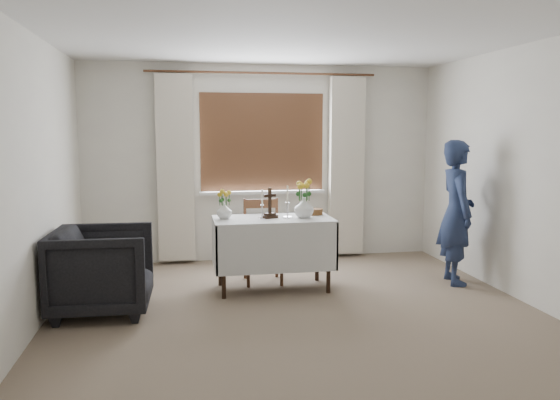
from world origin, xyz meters
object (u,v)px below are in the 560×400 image
at_px(wooden_cross, 270,203).
at_px(flower_vase_right, 304,207).
at_px(flower_vase_left, 224,211).
at_px(armchair, 103,270).
at_px(person, 456,212).
at_px(wooden_chair, 263,241).
at_px(altar_table, 273,254).

relative_size(wooden_cross, flower_vase_right, 1.47).
relative_size(wooden_cross, flower_vase_left, 1.89).
bearing_deg(armchair, person, -82.99).
distance_m(wooden_cross, flower_vase_left, 0.48).
relative_size(wooden_chair, flower_vase_left, 5.46).
relative_size(armchair, flower_vase_right, 4.09).
bearing_deg(wooden_cross, person, -25.56).
xyz_separation_m(altar_table, flower_vase_left, (-0.50, 0.06, 0.46)).
distance_m(flower_vase_left, flower_vase_right, 0.83).
bearing_deg(altar_table, flower_vase_right, -4.07).
relative_size(altar_table, wooden_cross, 3.92).
height_order(person, flower_vase_right, person).
bearing_deg(altar_table, wooden_cross, 146.47).
xyz_separation_m(flower_vase_left, flower_vase_right, (0.83, -0.08, 0.02)).
xyz_separation_m(wooden_chair, flower_vase_left, (-0.44, -0.23, 0.39)).
bearing_deg(wooden_chair, altar_table, -75.85).
bearing_deg(flower_vase_left, wooden_chair, 27.77).
xyz_separation_m(wooden_chair, armchair, (-1.60, -0.74, -0.06)).
bearing_deg(altar_table, flower_vase_left, 173.73).
bearing_deg(wooden_cross, altar_table, -55.44).
bearing_deg(armchair, wooden_chair, -63.50).
distance_m(person, wooden_cross, 2.05).
distance_m(wooden_chair, person, 2.14).
relative_size(altar_table, armchair, 1.41).
distance_m(altar_table, wooden_chair, 0.30).
bearing_deg(flower_vase_right, altar_table, 175.93).
bearing_deg(person, armchair, 104.66).
distance_m(wooden_cross, flower_vase_right, 0.36).
xyz_separation_m(armchair, flower_vase_right, (1.99, 0.43, 0.47)).
bearing_deg(flower_vase_right, wooden_cross, 173.10).
height_order(altar_table, flower_vase_right, flower_vase_right).
height_order(armchair, flower_vase_left, flower_vase_left).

